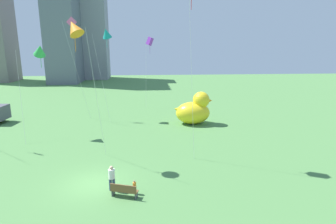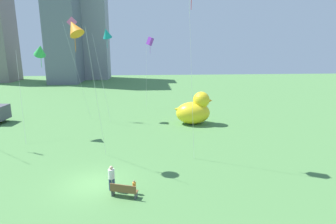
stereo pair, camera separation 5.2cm
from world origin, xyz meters
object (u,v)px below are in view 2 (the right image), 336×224
Objects in this scene: person_adult at (112,177)px; giant_inflatable_duck at (194,110)px; park_bench at (124,190)px; kite_green at (40,50)px; kite_purple at (150,42)px; kite_orange at (74,28)px; kite_teal at (107,33)px; person_child at (134,186)px; kite_pink at (72,27)px.

giant_inflatable_duck reaches higher than person_adult.
kite_green reaches higher than park_bench.
giant_inflatable_duck is 0.49× the size of kite_green.
park_bench is at bearing -94.72° from kite_purple.
park_bench is at bearing -113.70° from giant_inflatable_duck.
giant_inflatable_duck is at bearing 43.25° from kite_orange.
kite_teal is at bearing 97.11° from person_adult.
person_child is 0.10× the size of kite_green.
kite_pink reaches higher than kite_orange.
kite_pink reaches higher than kite_green.
kite_teal reaches higher than park_bench.
kite_green is 0.85× the size of kite_orange.
kite_purple is (-4.98, 9.48, 7.96)m from giant_inflatable_duck.
park_bench is 22.12m from kite_teal.
kite_purple reaches higher than person_child.
kite_purple is at bearing 29.16° from kite_pink.
person_adult is 0.18× the size of kite_green.
kite_green is (-7.97, 12.15, 7.71)m from person_adult.
park_bench is 1.92× the size of person_child.
kite_teal is (-5.26, -6.17, 0.88)m from kite_purple.
kite_orange is at bearing 121.44° from park_bench.
kite_purple reaches higher than person_adult.
kite_green is (-10.92, -12.52, -0.96)m from kite_purple.
kite_orange reaches higher than park_bench.
kite_green reaches higher than person_adult.
kite_teal is at bearing -12.32° from kite_pink.
kite_purple is at bearing 73.54° from kite_orange.
kite_green is at bearing -169.17° from giant_inflatable_duck.
kite_orange is at bearing 127.41° from person_child.
park_bench is 1.04× the size of person_adult.
kite_purple is (1.49, 25.25, 9.10)m from person_child.
kite_purple is 0.93× the size of kite_orange.
kite_pink is at bearing 163.67° from giant_inflatable_duck.
kite_green is at bearing -101.62° from kite_pink.
kite_purple is at bearing 83.18° from person_adult.
person_child is at bearing -93.38° from kite_purple.
kite_teal is 4.34m from kite_pink.
kite_teal reaches higher than giant_inflatable_duck.
person_adult is 1.63m from person_child.
kite_teal reaches higher than kite_orange.
kite_pink is (-9.43, -5.26, 1.68)m from kite_purple.
person_child is 0.08× the size of kite_orange.
kite_pink is at bearing 108.45° from person_adult.
kite_green is (-8.81, 13.12, 8.16)m from park_bench.
kite_purple is at bearing 48.91° from kite_green.
giant_inflatable_duck is 0.42× the size of kite_orange.
kite_teal is (5.66, 6.35, 1.85)m from kite_green.
giant_inflatable_duck reaches higher than park_bench.
kite_purple is 0.92× the size of kite_teal.
kite_pink is at bearing 78.38° from kite_green.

